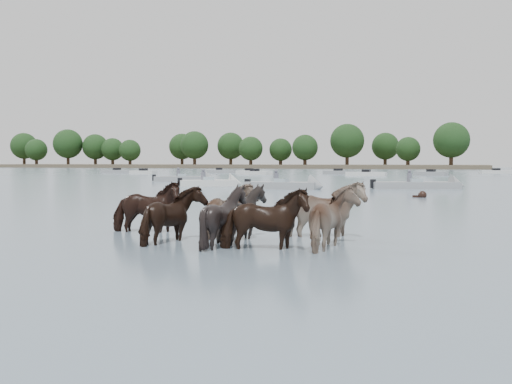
% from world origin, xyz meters
% --- Properties ---
extents(ground, '(400.00, 400.00, 0.00)m').
position_xyz_m(ground, '(0.00, 0.00, 0.00)').
color(ground, slate).
rests_on(ground, ground).
extents(shoreline, '(160.00, 30.00, 1.00)m').
position_xyz_m(shoreline, '(-70.00, 150.00, 0.50)').
color(shoreline, '#4C4233').
rests_on(shoreline, ground).
extents(pony_herd, '(7.25, 3.97, 1.66)m').
position_xyz_m(pony_herd, '(-0.26, -0.49, 0.54)').
color(pony_herd, black).
rests_on(pony_herd, ground).
extents(swimming_pony, '(0.72, 0.44, 0.44)m').
position_xyz_m(swimming_pony, '(2.38, 18.15, 0.10)').
color(swimming_pony, black).
rests_on(swimming_pony, ground).
extents(motorboat_a, '(4.85, 3.77, 1.92)m').
position_xyz_m(motorboat_a, '(-13.21, 27.15, 0.23)').
color(motorboat_a, silver).
rests_on(motorboat_a, ground).
extents(motorboat_b, '(5.57, 1.66, 1.92)m').
position_xyz_m(motorboat_b, '(-6.53, 24.60, 0.23)').
color(motorboat_b, gray).
rests_on(motorboat_b, ground).
extents(motorboat_c, '(6.44, 3.59, 1.92)m').
position_xyz_m(motorboat_c, '(2.01, 28.28, 0.22)').
color(motorboat_c, gray).
rests_on(motorboat_c, ground).
extents(motorboat_f, '(5.82, 3.99, 1.92)m').
position_xyz_m(motorboat_f, '(-20.21, 36.54, 0.22)').
color(motorboat_f, gray).
rests_on(motorboat_f, ground).
extents(distant_flotilla, '(102.55, 28.51, 0.93)m').
position_xyz_m(distant_flotilla, '(-0.03, 72.15, 0.26)').
color(distant_flotilla, gray).
rests_on(distant_flotilla, ground).
extents(treeline, '(151.88, 22.54, 12.56)m').
position_xyz_m(treeline, '(-72.44, 148.40, 6.74)').
color(treeline, '#382619').
rests_on(treeline, ground).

